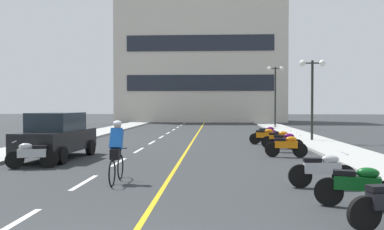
% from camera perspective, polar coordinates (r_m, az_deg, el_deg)
% --- Properties ---
extents(ground_plane, '(140.00, 140.00, 0.00)m').
position_cam_1_polar(ground_plane, '(26.12, -0.22, -3.27)').
color(ground_plane, '#2D3033').
extents(curb_left, '(2.40, 72.00, 0.12)m').
position_cam_1_polar(curb_left, '(30.36, -13.57, -2.54)').
color(curb_left, '#A8A8A3').
rests_on(curb_left, ground).
extents(curb_right, '(2.40, 72.00, 0.12)m').
position_cam_1_polar(curb_right, '(29.60, 14.21, -2.64)').
color(curb_right, '#A8A8A3').
rests_on(curb_right, ground).
extents(lane_dash_0, '(0.14, 2.20, 0.01)m').
position_cam_1_polar(lane_dash_0, '(8.13, -23.71, -13.80)').
color(lane_dash_0, silver).
rests_on(lane_dash_0, ground).
extents(lane_dash_1, '(0.14, 2.20, 0.01)m').
position_cam_1_polar(lane_dash_1, '(11.75, -14.72, -9.02)').
color(lane_dash_1, silver).
rests_on(lane_dash_1, ground).
extents(lane_dash_2, '(0.14, 2.20, 0.01)m').
position_cam_1_polar(lane_dash_2, '(15.55, -10.14, -6.45)').
color(lane_dash_2, silver).
rests_on(lane_dash_2, ground).
extents(lane_dash_3, '(0.14, 2.20, 0.01)m').
position_cam_1_polar(lane_dash_3, '(19.44, -7.40, -4.87)').
color(lane_dash_3, silver).
rests_on(lane_dash_3, ground).
extents(lane_dash_4, '(0.14, 2.20, 0.01)m').
position_cam_1_polar(lane_dash_4, '(23.36, -5.58, -3.81)').
color(lane_dash_4, silver).
rests_on(lane_dash_4, ground).
extents(lane_dash_5, '(0.14, 2.20, 0.01)m').
position_cam_1_polar(lane_dash_5, '(27.31, -4.29, -3.06)').
color(lane_dash_5, silver).
rests_on(lane_dash_5, ground).
extents(lane_dash_6, '(0.14, 2.20, 0.01)m').
position_cam_1_polar(lane_dash_6, '(31.27, -3.32, -2.50)').
color(lane_dash_6, silver).
rests_on(lane_dash_6, ground).
extents(lane_dash_7, '(0.14, 2.20, 0.01)m').
position_cam_1_polar(lane_dash_7, '(35.23, -2.58, -2.06)').
color(lane_dash_7, silver).
rests_on(lane_dash_7, ground).
extents(lane_dash_8, '(0.14, 2.20, 0.01)m').
position_cam_1_polar(lane_dash_8, '(39.21, -1.98, -1.71)').
color(lane_dash_8, silver).
rests_on(lane_dash_8, ground).
extents(lane_dash_9, '(0.14, 2.20, 0.01)m').
position_cam_1_polar(lane_dash_9, '(43.19, -1.50, -1.42)').
color(lane_dash_9, silver).
rests_on(lane_dash_9, ground).
extents(lane_dash_10, '(0.14, 2.20, 0.01)m').
position_cam_1_polar(lane_dash_10, '(47.17, -1.10, -1.19)').
color(lane_dash_10, silver).
rests_on(lane_dash_10, ground).
extents(lane_dash_11, '(0.14, 2.20, 0.01)m').
position_cam_1_polar(lane_dash_11, '(51.16, -0.76, -0.99)').
color(lane_dash_11, silver).
rests_on(lane_dash_11, ground).
extents(centre_line_yellow, '(0.12, 66.00, 0.01)m').
position_cam_1_polar(centre_line_yellow, '(29.10, 0.63, -2.78)').
color(centre_line_yellow, gold).
rests_on(centre_line_yellow, ground).
extents(office_building, '(21.32, 7.80, 16.11)m').
position_cam_1_polar(office_building, '(54.19, 1.25, 7.67)').
color(office_building, beige).
rests_on(office_building, ground).
extents(street_lamp_mid, '(1.46, 0.36, 4.58)m').
position_cam_1_polar(street_lamp_mid, '(24.54, 16.36, 4.61)').
color(street_lamp_mid, black).
rests_on(street_lamp_mid, curb_right).
extents(street_lamp_far, '(1.46, 0.36, 5.50)m').
position_cam_1_polar(street_lamp_far, '(38.04, 11.49, 4.35)').
color(street_lamp_far, black).
rests_on(street_lamp_far, curb_right).
extents(parked_car_near, '(2.13, 4.30, 1.82)m').
position_cam_1_polar(parked_car_near, '(16.98, -18.28, -2.74)').
color(parked_car_near, black).
rests_on(parked_car_near, ground).
extents(motorcycle_1, '(1.65, 0.75, 0.92)m').
position_cam_1_polar(motorcycle_1, '(9.17, 22.03, -9.04)').
color(motorcycle_1, black).
rests_on(motorcycle_1, ground).
extents(motorcycle_2, '(1.70, 0.60, 0.92)m').
position_cam_1_polar(motorcycle_2, '(11.05, 17.68, -7.24)').
color(motorcycle_2, black).
rests_on(motorcycle_2, ground).
extents(motorcycle_3, '(1.67, 0.71, 0.92)m').
position_cam_1_polar(motorcycle_3, '(14.74, -21.37, -5.11)').
color(motorcycle_3, black).
rests_on(motorcycle_3, ground).
extents(motorcycle_4, '(1.70, 0.60, 0.92)m').
position_cam_1_polar(motorcycle_4, '(17.10, 12.98, -4.17)').
color(motorcycle_4, black).
rests_on(motorcycle_4, ground).
extents(motorcycle_5, '(1.70, 0.60, 0.92)m').
position_cam_1_polar(motorcycle_5, '(18.88, 12.76, -3.65)').
color(motorcycle_5, black).
rests_on(motorcycle_5, ground).
extents(motorcycle_6, '(1.68, 0.65, 0.92)m').
position_cam_1_polar(motorcycle_6, '(20.41, 12.01, -3.27)').
color(motorcycle_6, black).
rests_on(motorcycle_6, ground).
extents(motorcycle_7, '(1.64, 0.78, 0.92)m').
position_cam_1_polar(motorcycle_7, '(22.25, 10.14, -2.88)').
color(motorcycle_7, black).
rests_on(motorcycle_7, ground).
extents(motorcycle_8, '(1.65, 0.78, 0.92)m').
position_cam_1_polar(motorcycle_8, '(24.26, 10.43, -2.53)').
color(motorcycle_8, black).
rests_on(motorcycle_8, ground).
extents(cyclist_rider, '(0.42, 1.77, 1.71)m').
position_cam_1_polar(cyclist_rider, '(11.47, -10.45, -4.79)').
color(cyclist_rider, black).
rests_on(cyclist_rider, ground).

